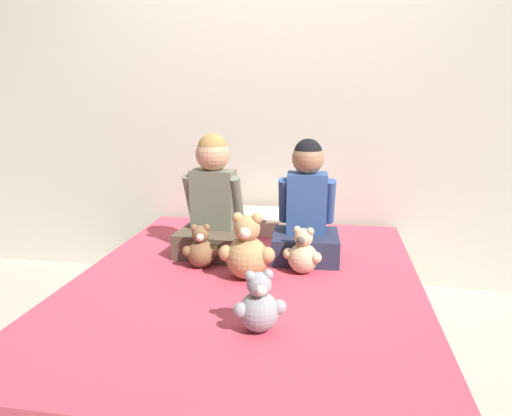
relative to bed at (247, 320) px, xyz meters
The scene contains 10 objects.
ground_plane 0.21m from the bed, ahead, with size 14.00×14.00×0.00m, color #B2A899.
wall_behind_bed 1.51m from the bed, 90.00° to the left, with size 8.00×0.06×2.50m.
bed is the anchor object (origin of this frame).
child_on_left 0.65m from the bed, 125.95° to the left, with size 0.36×0.35×0.65m.
child_on_right 0.64m from the bed, 53.56° to the left, with size 0.36×0.33×0.63m.
teddy_bear_held_by_left_child 0.42m from the bed, 155.53° to the left, with size 0.18×0.14×0.22m.
teddy_bear_held_by_right_child 0.42m from the bed, 25.92° to the left, with size 0.19×0.15×0.23m.
teddy_bear_between_children 0.35m from the bed, 86.47° to the left, with size 0.27×0.20×0.32m.
teddy_bear_at_foot_of_bed 0.58m from the bed, 73.66° to the right, with size 0.19×0.15×0.24m.
pillow_at_headboard 0.86m from the bed, 90.00° to the left, with size 0.55×0.34×0.11m.
Camera 1 is at (0.38, -1.98, 1.28)m, focal length 32.00 mm.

